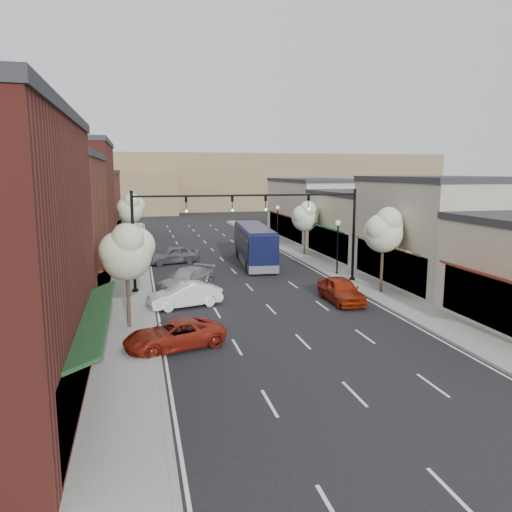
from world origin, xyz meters
TOP-DOWN VIEW (x-y plane):
  - ground at (0.00, 0.00)m, footprint 160.00×160.00m
  - sidewalk_left at (-8.40, 18.50)m, footprint 2.80×73.00m
  - sidewalk_right at (8.40, 18.50)m, footprint 2.80×73.00m
  - curb_left at (-7.00, 18.50)m, footprint 0.25×73.00m
  - curb_right at (7.00, 18.50)m, footprint 0.25×73.00m
  - bldg_left_midnear at (-14.23, 6.00)m, footprint 10.14×14.10m
  - bldg_left_midfar at (-14.24, 20.00)m, footprint 10.14×14.10m
  - bldg_left_far at (-14.22, 36.00)m, footprint 10.14×18.10m
  - bldg_right_midnear at (13.72, 6.00)m, footprint 9.14×12.10m
  - bldg_right_midfar at (13.70, 18.00)m, footprint 9.14×12.10m
  - bldg_right_far at (13.71, 32.00)m, footprint 9.14×16.10m
  - hill_far at (0.00, 90.00)m, footprint 120.00×30.00m
  - hill_near at (-25.00, 78.00)m, footprint 50.00×20.00m
  - signal_mast_right at (5.62, 8.00)m, footprint 8.22×0.46m
  - signal_mast_left at (-5.62, 8.00)m, footprint 8.22×0.46m
  - tree_right_near at (8.35, 3.94)m, footprint 2.85×2.65m
  - tree_right_far at (8.35, 19.94)m, footprint 2.85×2.65m
  - tree_left_near at (-8.25, -0.06)m, footprint 2.85×2.65m
  - tree_left_far at (-8.25, 25.94)m, footprint 2.85×2.65m
  - lamp_post_near at (7.80, 10.50)m, footprint 0.44×0.44m
  - lamp_post_far at (7.80, 28.00)m, footprint 0.44×0.44m
  - coach_bus at (2.48, 16.98)m, footprint 3.42×11.37m
  - red_hatchback at (4.79, 2.61)m, footprint 1.91×4.67m
  - parked_car_a at (-6.20, -3.44)m, footprint 5.17×3.44m
  - parked_car_b at (-5.02, 3.77)m, footprint 4.76×2.66m
  - parked_car_c at (-4.50, 8.27)m, footprint 5.01×5.30m
  - parked_car_d at (-4.68, 18.78)m, footprint 5.02×3.04m

SIDE VIEW (x-z plane):
  - ground at x=0.00m, z-range 0.00..0.00m
  - curb_left at x=-7.00m, z-range -0.01..0.16m
  - curb_right at x=7.00m, z-range -0.01..0.16m
  - sidewalk_left at x=-8.40m, z-range 0.00..0.15m
  - sidewalk_right at x=8.40m, z-range 0.00..0.15m
  - parked_car_a at x=-6.20m, z-range 0.00..1.32m
  - parked_car_b at x=-5.02m, z-range 0.00..1.49m
  - parked_car_c at x=-4.50m, z-range 0.00..1.51m
  - red_hatchback at x=4.79m, z-range 0.00..1.59m
  - parked_car_d at x=-4.68m, z-range 0.00..1.60m
  - coach_bus at x=2.48m, z-range 0.08..3.50m
  - lamp_post_near at x=7.80m, z-range 0.79..5.23m
  - lamp_post_far at x=7.80m, z-range 0.79..5.23m
  - bldg_right_midfar at x=13.70m, z-range -0.03..6.37m
  - bldg_right_far at x=13.71m, z-range -0.04..7.36m
  - bldg_right_midnear at x=13.72m, z-range -0.04..7.86m
  - tree_right_far at x=8.35m, z-range 1.28..6.70m
  - hill_near at x=-25.00m, z-range 0.00..8.00m
  - bldg_left_far at x=-14.22m, z-range -0.04..8.36m
  - tree_left_near at x=-8.25m, z-range 1.38..7.07m
  - tree_right_near at x=8.35m, z-range 1.47..7.43m
  - tree_left_far at x=-8.25m, z-range 1.54..7.67m
  - signal_mast_right at x=5.62m, z-range 1.12..8.12m
  - signal_mast_left at x=-5.62m, z-range 1.12..8.12m
  - bldg_left_midnear at x=-14.23m, z-range -0.04..9.36m
  - bldg_left_midfar at x=-14.24m, z-range -0.05..10.85m
  - hill_far at x=0.00m, z-range 0.00..12.00m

